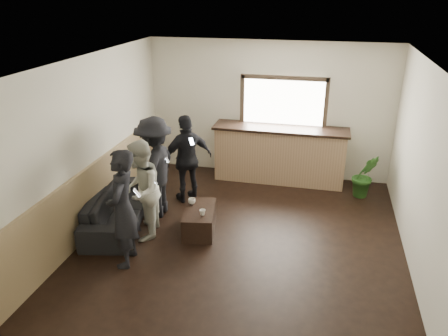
% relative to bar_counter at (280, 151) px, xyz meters
% --- Properties ---
extents(ground, '(5.00, 6.00, 0.01)m').
position_rel_bar_counter_xyz_m(ground, '(-0.30, -2.70, -0.64)').
color(ground, black).
extents(room_shell, '(5.01, 6.01, 2.80)m').
position_rel_bar_counter_xyz_m(room_shell, '(-1.04, -2.70, 0.83)').
color(room_shell, silver).
rests_on(room_shell, ground).
extents(bar_counter, '(2.70, 0.68, 2.13)m').
position_rel_bar_counter_xyz_m(bar_counter, '(0.00, 0.00, 0.00)').
color(bar_counter, '#A17B57').
rests_on(bar_counter, ground).
extents(sofa, '(1.19, 2.15, 0.59)m').
position_rel_bar_counter_xyz_m(sofa, '(-2.45, -2.43, -0.34)').
color(sofa, black).
rests_on(sofa, ground).
extents(coffee_table, '(0.63, 0.95, 0.39)m').
position_rel_bar_counter_xyz_m(coffee_table, '(-1.03, -2.36, -0.45)').
color(coffee_table, black).
rests_on(coffee_table, ground).
extents(cup_a, '(0.13, 0.13, 0.10)m').
position_rel_bar_counter_xyz_m(cup_a, '(-1.21, -2.20, -0.20)').
color(cup_a, silver).
rests_on(cup_a, coffee_table).
extents(cup_b, '(0.14, 0.14, 0.09)m').
position_rel_bar_counter_xyz_m(cup_b, '(-0.93, -2.53, -0.21)').
color(cup_b, silver).
rests_on(cup_b, coffee_table).
extents(potted_plant, '(0.55, 0.49, 0.86)m').
position_rel_bar_counter_xyz_m(potted_plant, '(1.67, -0.42, -0.21)').
color(potted_plant, '#2D6623').
rests_on(potted_plant, ground).
extents(person_a, '(0.53, 0.70, 1.76)m').
position_rel_bar_counter_xyz_m(person_a, '(-1.82, -3.47, 0.24)').
color(person_a, black).
rests_on(person_a, ground).
extents(person_b, '(0.76, 0.90, 1.62)m').
position_rel_bar_counter_xyz_m(person_b, '(-1.86, -2.73, 0.17)').
color(person_b, beige).
rests_on(person_b, ground).
extents(person_c, '(0.71, 1.17, 1.78)m').
position_rel_bar_counter_xyz_m(person_c, '(-1.92, -1.98, 0.25)').
color(person_c, black).
rests_on(person_c, ground).
extents(person_d, '(1.00, 0.94, 1.66)m').
position_rel_bar_counter_xyz_m(person_d, '(-1.55, -1.32, 0.19)').
color(person_d, black).
rests_on(person_d, ground).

